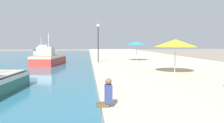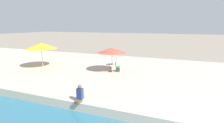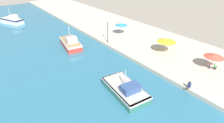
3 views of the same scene
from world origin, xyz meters
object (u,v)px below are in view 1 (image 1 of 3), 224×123
(fishing_boat_mid, at_px, (49,58))
(lamppost, at_px, (98,36))
(fishing_boat_far, at_px, (41,51))
(person_at_quay, at_px, (107,94))
(cafe_umbrella_white, at_px, (175,43))
(cafe_umbrella_striped, at_px, (137,43))

(fishing_boat_mid, distance_m, lamppost, 7.85)
(fishing_boat_far, xyz_separation_m, person_at_quay, (11.81, -46.43, 0.18))
(cafe_umbrella_white, bearing_deg, fishing_boat_mid, 131.49)
(fishing_boat_far, xyz_separation_m, cafe_umbrella_white, (17.84, -38.00, 2.02))
(fishing_boat_far, relative_size, cafe_umbrella_striped, 2.80)
(lamppost, bearing_deg, person_at_quay, -91.72)
(cafe_umbrella_white, relative_size, cafe_umbrella_striped, 1.20)
(fishing_boat_far, distance_m, lamppost, 30.89)
(cafe_umbrella_white, height_order, cafe_umbrella_striped, cafe_umbrella_white)
(fishing_boat_mid, height_order, cafe_umbrella_white, fishing_boat_mid)
(cafe_umbrella_striped, xyz_separation_m, lamppost, (-5.13, -2.00, 0.79))
(fishing_boat_far, distance_m, cafe_umbrella_striped, 31.54)
(fishing_boat_mid, distance_m, cafe_umbrella_white, 18.03)
(person_at_quay, distance_m, lamppost, 18.45)
(person_at_quay, bearing_deg, fishing_boat_mid, 104.97)
(fishing_boat_mid, distance_m, cafe_umbrella_striped, 11.81)
(fishing_boat_mid, xyz_separation_m, person_at_quay, (5.84, -21.85, 0.19))
(fishing_boat_far, bearing_deg, cafe_umbrella_white, -89.39)
(cafe_umbrella_white, relative_size, person_at_quay, 3.09)
(person_at_quay, height_order, lamppost, lamppost)
(cafe_umbrella_striped, height_order, lamppost, lamppost)
(cafe_umbrella_striped, bearing_deg, lamppost, -158.67)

